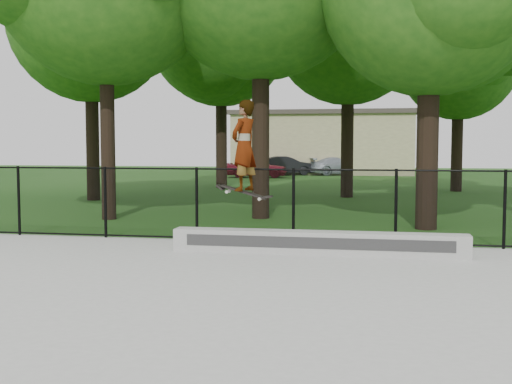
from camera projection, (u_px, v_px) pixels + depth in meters
ground at (225, 329)px, 7.06m from camera, size 100.00×100.00×0.00m
concrete_slab at (225, 326)px, 7.06m from camera, size 14.00×12.00×0.06m
grind_ledge at (317, 243)px, 11.54m from camera, size 5.30×0.40×0.41m
car_a at (257, 167)px, 39.13m from camera, size 3.70×1.62×1.25m
car_b at (286, 166)px, 42.05m from camera, size 3.66×2.43×1.24m
car_c at (340, 166)px, 41.99m from camera, size 4.14×2.98×1.20m
skater_airborne at (244, 147)px, 11.55m from camera, size 0.82×0.71×1.83m
chainlink_fence at (293, 205)px, 12.78m from camera, size 16.06×0.06×1.50m
tree_row at (294, 8)px, 21.13m from camera, size 20.56×19.07×10.18m
distant_building at (324, 142)px, 44.51m from camera, size 12.40×6.40×4.30m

